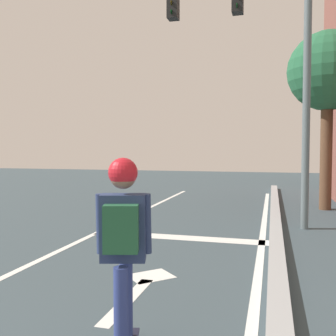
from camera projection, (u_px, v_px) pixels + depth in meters
name	position (u px, v px, depth m)	size (l,w,h in m)	color
lane_line_center	(41.00, 259.00, 5.93)	(0.12, 20.00, 0.01)	silver
lane_line_curbside	(258.00, 278.00, 5.07)	(0.12, 20.00, 0.01)	silver
stop_bar	(179.00, 237.00, 7.41)	(3.43, 0.40, 0.01)	silver
lane_arrow_stem	(128.00, 300.00, 4.34)	(0.16, 1.40, 0.01)	silver
lane_arrow_head	(151.00, 276.00, 5.16)	(0.56, 0.44, 0.01)	silver
curb_strip	(277.00, 275.00, 5.00)	(0.24, 24.00, 0.14)	#979A9B
skater	(123.00, 233.00, 2.99)	(0.43, 0.59, 1.56)	navy
traffic_signal_mast	(254.00, 42.00, 8.31)	(4.45, 0.34, 5.84)	slate
roadside_tree	(328.00, 73.00, 10.65)	(2.20, 2.20, 4.99)	brown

